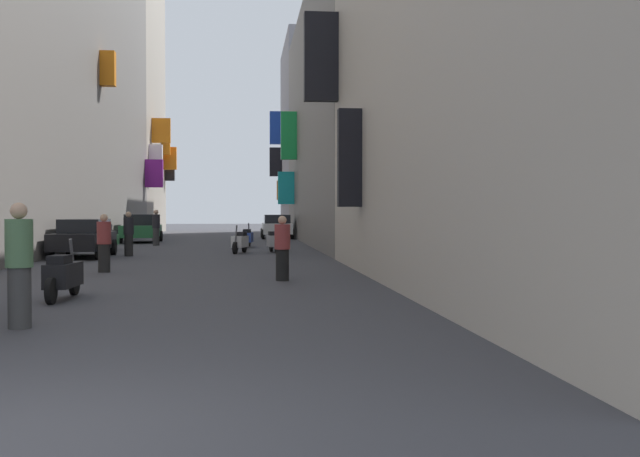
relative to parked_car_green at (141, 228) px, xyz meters
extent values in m
plane|color=#38383D|center=(3.77, -5.73, -0.79)|extent=(140.00, 140.00, 0.00)
cube|color=slate|center=(-4.23, -6.87, 8.07)|extent=(6.00, 37.29, 17.71)
cube|color=purple|center=(-0.63, 11.02, 3.54)|extent=(1.21, 0.45, 1.93)
cube|color=orange|center=(-0.89, -4.68, 7.74)|extent=(0.69, 0.53, 1.66)
cube|color=#9E9384|center=(-4.23, 18.02, 9.99)|extent=(6.00, 12.50, 21.57)
cube|color=orange|center=(-0.55, 14.75, 6.92)|extent=(1.37, 0.38, 1.82)
cube|color=white|center=(-0.77, 13.22, 4.69)|extent=(0.94, 0.54, 2.08)
cube|color=orange|center=(-0.67, 22.06, 5.39)|extent=(1.14, 0.42, 1.89)
cube|color=black|center=(-0.82, 23.65, 4.53)|extent=(0.82, 0.56, 1.91)
cube|color=orange|center=(-0.89, 21.22, 6.89)|extent=(0.69, 0.43, 2.54)
cube|color=black|center=(8.20, -16.43, 6.04)|extent=(1.14, 0.42, 2.94)
cube|color=black|center=(8.45, -21.47, 2.31)|extent=(0.63, 0.36, 2.62)
cube|color=slate|center=(11.77, -1.85, 5.76)|extent=(6.00, 27.31, 13.09)
cube|color=green|center=(8.29, 3.67, 5.49)|extent=(0.96, 0.48, 2.89)
cube|color=#19B2BF|center=(8.25, 5.97, 2.40)|extent=(1.04, 0.44, 2.06)
cube|color=gray|center=(11.77, 18.04, 6.75)|extent=(6.00, 12.46, 15.08)
cube|color=orange|center=(8.41, 15.33, 2.53)|extent=(0.71, 0.60, 1.47)
cube|color=black|center=(8.24, 21.92, 5.14)|extent=(1.05, 0.47, 2.44)
cube|color=blue|center=(8.10, 12.58, 6.97)|extent=(1.33, 0.62, 2.33)
cube|color=#236638|center=(0.00, -0.06, -0.17)|extent=(1.79, 3.97, 0.63)
cube|color=black|center=(0.00, 0.14, 0.44)|extent=(1.58, 2.23, 0.59)
cylinder|color=black|center=(0.90, -1.37, -0.49)|extent=(0.18, 0.60, 0.60)
cylinder|color=black|center=(-0.90, -1.37, -0.49)|extent=(0.18, 0.60, 0.60)
cylinder|color=black|center=(0.90, 1.25, -0.49)|extent=(0.18, 0.60, 0.60)
cylinder|color=black|center=(-0.90, 1.25, -0.49)|extent=(0.18, 0.60, 0.60)
cube|color=black|center=(-0.22, -13.43, -0.19)|extent=(1.65, 4.31, 0.60)
cube|color=black|center=(-0.22, -13.21, 0.35)|extent=(1.45, 2.41, 0.49)
cylinder|color=black|center=(0.60, -14.85, -0.49)|extent=(0.18, 0.60, 0.60)
cylinder|color=black|center=(-1.05, -14.85, -0.49)|extent=(0.18, 0.60, 0.60)
cylinder|color=black|center=(0.60, -12.01, -0.49)|extent=(0.18, 0.60, 0.60)
cylinder|color=black|center=(-1.05, -12.01, -0.49)|extent=(0.18, 0.60, 0.60)
cube|color=white|center=(7.63, 5.34, -0.16)|extent=(1.78, 4.11, 0.65)
cube|color=black|center=(7.63, 5.13, 0.43)|extent=(1.57, 2.30, 0.53)
cylinder|color=black|center=(6.74, 6.69, -0.49)|extent=(0.18, 0.60, 0.60)
cylinder|color=black|center=(8.52, 6.69, -0.49)|extent=(0.18, 0.60, 0.60)
cylinder|color=black|center=(6.74, 3.98, -0.49)|extent=(0.18, 0.60, 0.60)
cylinder|color=black|center=(8.52, 3.98, -0.49)|extent=(0.18, 0.60, 0.60)
cube|color=#ADADB2|center=(6.82, -10.91, -0.32)|extent=(0.57, 1.09, 0.45)
cube|color=black|center=(6.79, -10.71, -0.02)|extent=(0.39, 0.60, 0.16)
cylinder|color=#4C4C51|center=(6.89, -11.42, 0.00)|extent=(0.10, 0.28, 0.68)
cylinder|color=black|center=(6.91, -11.55, -0.55)|extent=(0.16, 0.49, 0.48)
cylinder|color=black|center=(6.73, -10.26, -0.55)|extent=(0.16, 0.49, 0.48)
cube|color=#2D4CAD|center=(5.76, -6.22, -0.32)|extent=(0.57, 1.16, 0.45)
cube|color=black|center=(5.73, -6.43, -0.02)|extent=(0.39, 0.60, 0.16)
cylinder|color=#4C4C51|center=(5.83, -5.67, 0.00)|extent=(0.09, 0.28, 0.68)
cylinder|color=black|center=(5.85, -5.53, -0.55)|extent=(0.16, 0.49, 0.48)
cylinder|color=black|center=(5.67, -6.91, -0.55)|extent=(0.16, 0.49, 0.48)
cube|color=black|center=(2.25, -26.82, -0.32)|extent=(0.50, 1.21, 0.45)
cube|color=black|center=(2.24, -27.04, -0.02)|extent=(0.35, 0.57, 0.16)
cylinder|color=#4C4C51|center=(2.28, -26.22, 0.00)|extent=(0.07, 0.28, 0.68)
cylinder|color=black|center=(2.29, -26.07, -0.55)|extent=(0.12, 0.48, 0.48)
cylinder|color=black|center=(2.22, -27.56, -0.55)|extent=(0.12, 0.48, 0.48)
cube|color=silver|center=(5.44, -11.32, -0.32)|extent=(0.71, 1.12, 0.45)
cube|color=black|center=(5.50, -11.14, -0.02)|extent=(0.46, 0.63, 0.16)
cylinder|color=#4C4C51|center=(5.30, -11.82, 0.00)|extent=(0.13, 0.28, 0.68)
cylinder|color=black|center=(5.26, -11.94, -0.55)|extent=(0.23, 0.49, 0.48)
cylinder|color=black|center=(5.62, -10.70, -0.55)|extent=(0.23, 0.49, 0.48)
cube|color=#287F3D|center=(-0.05, -8.41, -0.32)|extent=(0.51, 1.10, 0.45)
cube|color=black|center=(-0.06, -8.21, -0.02)|extent=(0.36, 0.58, 0.16)
cylinder|color=#4C4C51|center=(-0.01, -8.95, 0.00)|extent=(0.08, 0.28, 0.68)
cylinder|color=black|center=(-0.01, -9.08, -0.55)|extent=(0.13, 0.49, 0.48)
cylinder|color=black|center=(-0.09, -7.74, -0.55)|extent=(0.13, 0.49, 0.48)
cylinder|color=black|center=(1.82, -20.42, -0.40)|extent=(0.38, 0.38, 0.77)
cylinder|color=maroon|center=(1.82, -20.42, 0.29)|extent=(0.45, 0.45, 0.61)
sphere|color=tan|center=(1.82, -20.42, 0.70)|extent=(0.21, 0.21, 0.21)
cylinder|color=black|center=(6.55, -23.40, -0.41)|extent=(0.45, 0.45, 0.76)
cylinder|color=maroon|center=(6.55, -23.40, 0.27)|extent=(0.54, 0.54, 0.60)
sphere|color=tan|center=(6.55, -23.40, 0.67)|extent=(0.20, 0.20, 0.20)
cylinder|color=#333333|center=(1.28, -4.08, -0.36)|extent=(0.41, 0.41, 0.86)
cylinder|color=black|center=(1.28, -4.08, 0.41)|extent=(0.49, 0.49, 0.68)
sphere|color=tan|center=(1.28, -4.08, 0.86)|extent=(0.23, 0.23, 0.23)
cylinder|color=black|center=(1.32, -12.94, -0.39)|extent=(0.45, 0.45, 0.81)
cylinder|color=black|center=(1.32, -12.94, 0.34)|extent=(0.53, 0.53, 0.64)
sphere|color=tan|center=(1.32, -12.94, 0.77)|extent=(0.22, 0.22, 0.22)
cylinder|color=#3B3B3B|center=(2.48, -30.28, -0.36)|extent=(0.35, 0.35, 0.86)
cylinder|color=#4C724C|center=(2.48, -30.28, 0.42)|extent=(0.42, 0.42, 0.68)
sphere|color=tan|center=(2.48, -30.28, 0.88)|extent=(0.23, 0.23, 0.23)
camera|label=1|loc=(5.67, -41.09, 0.86)|focal=41.49mm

